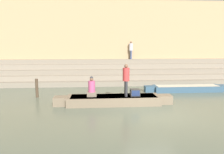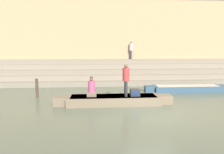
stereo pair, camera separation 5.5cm
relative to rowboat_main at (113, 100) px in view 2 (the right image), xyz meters
The scene contains 10 objects.
ground_plane 2.58m from the rowboat_main, 46.09° to the right, with size 120.00×120.00×0.00m, color #566051.
ghat_steps 7.53m from the rowboat_main, 76.29° to the left, with size 36.00×3.17×2.04m.
back_wall 9.85m from the rowboat_main, 78.88° to the left, with size 34.20×1.28×7.43m.
rowboat_main is the anchor object (origin of this frame).
person_standing 1.44m from the rowboat_main, ahead, with size 0.38×0.38×1.80m.
person_rowing 1.40m from the rowboat_main, behind, with size 0.53×0.41×1.13m.
tv_set 1.28m from the rowboat_main, ahead, with size 0.53×0.42×0.39m.
moored_boat_shore 6.44m from the rowboat_main, 29.19° to the left, with size 6.24×1.14×0.42m.
mooring_post 5.21m from the rowboat_main, 156.50° to the left, with size 0.18×0.18×1.20m, color #473828.
person_on_steps 8.89m from the rowboat_main, 74.39° to the left, with size 0.36×0.36×1.64m.
Camera 2 is at (-2.71, -10.12, 3.32)m, focal length 35.00 mm.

